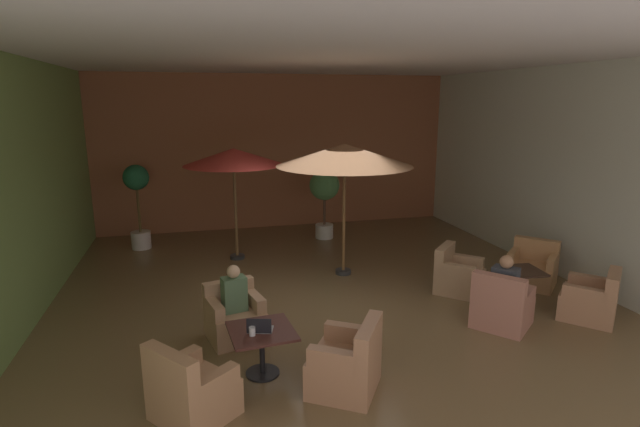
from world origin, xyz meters
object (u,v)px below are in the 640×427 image
object	(u,v)px
patio_umbrella_tall_red	(345,155)
patron_by_window	(234,291)
armchair_front_right_south	(457,276)
open_laptop	(260,328)
potted_tree_mid_left	(137,196)
patio_umbrella_center_beige	(233,158)
potted_tree_left_corner	(324,192)
cafe_table_front_left	(262,340)
iced_drink_cup	(252,331)
armchair_front_right_west	(502,307)
cafe_table_front_right	(521,280)
patron_blue_shirt	(505,280)
armchair_front_left_north	(235,318)
armchair_front_left_south	(347,364)
armchair_front_right_east	(532,269)
armchair_front_right_north	(591,301)
armchair_front_left_east	(191,392)

from	to	relation	value
patio_umbrella_tall_red	patron_by_window	xyz separation A→B (m)	(-2.35, -2.26, -1.64)
armchair_front_right_south	open_laptop	size ratio (longest dim) A/B	2.96
armchair_front_right_south	potted_tree_mid_left	size ratio (longest dim) A/B	0.54
patio_umbrella_center_beige	potted_tree_left_corner	world-z (taller)	patio_umbrella_center_beige
cafe_table_front_left	iced_drink_cup	distance (m)	0.26
armchair_front_right_west	potted_tree_mid_left	size ratio (longest dim) A/B	0.56
cafe_table_front_right	potted_tree_left_corner	distance (m)	5.37
cafe_table_front_right	patron_blue_shirt	xyz separation A→B (m)	(-0.80, -0.66, 0.30)
patio_umbrella_tall_red	patron_by_window	world-z (taller)	patio_umbrella_tall_red
patron_by_window	potted_tree_mid_left	bearing A→B (deg)	109.00
patron_blue_shirt	open_laptop	distance (m)	3.86
armchair_front_right_south	armchair_front_left_north	bearing A→B (deg)	-169.03
patron_blue_shirt	armchair_front_right_south	bearing A→B (deg)	88.64
armchair_front_left_south	armchair_front_right_south	xyz separation A→B (m)	(2.89, 2.48, -0.03)
armchair_front_right_east	potted_tree_left_corner	xyz separation A→B (m)	(-2.98, 4.12, 0.88)
armchair_front_right_north	open_laptop	bearing A→B (deg)	-176.20
armchair_front_right_south	armchair_front_right_west	distance (m)	1.45
armchair_front_right_west	patio_umbrella_center_beige	bearing A→B (deg)	129.63
patio_umbrella_tall_red	patron_blue_shirt	world-z (taller)	patio_umbrella_tall_red
armchair_front_left_north	patio_umbrella_tall_red	bearing A→B (deg)	43.36
potted_tree_left_corner	armchair_front_right_east	bearing A→B (deg)	-54.14
armchair_front_right_south	patio_umbrella_tall_red	bearing A→B (deg)	140.39
patron_by_window	patron_blue_shirt	bearing A→B (deg)	-8.29
armchair_front_right_west	armchair_front_left_east	bearing A→B (deg)	-166.31
cafe_table_front_right	potted_tree_mid_left	distance (m)	8.36
armchair_front_right_north	potted_tree_mid_left	world-z (taller)	potted_tree_mid_left
armchair_front_right_north	cafe_table_front_left	bearing A→B (deg)	-176.67
potted_tree_mid_left	patron_by_window	distance (m)	5.44
armchair_front_left_south	open_laptop	world-z (taller)	armchair_front_left_south
armchair_front_left_south	patron_blue_shirt	xyz separation A→B (m)	(2.86, 1.06, 0.40)
cafe_table_front_left	cafe_table_front_right	xyz separation A→B (m)	(4.60, 1.11, -0.04)
open_laptop	potted_tree_mid_left	bearing A→B (deg)	107.71
potted_tree_left_corner	iced_drink_cup	world-z (taller)	potted_tree_left_corner
armchair_front_right_west	patron_blue_shirt	bearing A→B (deg)	39.42
armchair_front_right_west	patio_umbrella_tall_red	bearing A→B (deg)	119.91
armchair_front_left_north	patron_by_window	bearing A→B (deg)	-76.75
armchair_front_left_north	patron_blue_shirt	size ratio (longest dim) A/B	1.27
armchair_front_left_east	armchair_front_right_east	bearing A→B (deg)	22.08
armchair_front_right_south	open_laptop	world-z (taller)	armchair_front_right_south
potted_tree_mid_left	patio_umbrella_center_beige	bearing A→B (deg)	-32.21
armchair_front_right_east	open_laptop	distance (m)	5.75
cafe_table_front_left	armchair_front_right_east	world-z (taller)	armchair_front_right_east
potted_tree_mid_left	open_laptop	size ratio (longest dim) A/B	5.51
cafe_table_front_left	iced_drink_cup	bearing A→B (deg)	-137.19
armchair_front_left_south	patio_umbrella_center_beige	xyz separation A→B (m)	(-0.83, 5.43, 1.91)
armchair_front_left_east	armchair_front_right_west	size ratio (longest dim) A/B	0.96
armchair_front_right_east	armchair_front_right_west	distance (m)	2.16
armchair_front_right_north	open_laptop	distance (m)	5.36
armchair_front_left_north	patron_blue_shirt	bearing A→B (deg)	-8.73
armchair_front_left_south	open_laptop	size ratio (longest dim) A/B	3.03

